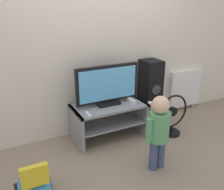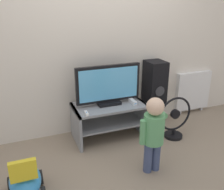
{
  "view_description": "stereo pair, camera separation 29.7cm",
  "coord_description": "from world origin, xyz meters",
  "px_view_note": "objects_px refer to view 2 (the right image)",
  "views": [
    {
      "loc": [
        -1.35,
        -2.48,
        1.77
      ],
      "look_at": [
        0.0,
        0.16,
        0.65
      ],
      "focal_mm": 40.0,
      "sensor_mm": 36.0,
      "label": 1
    },
    {
      "loc": [
        -1.08,
        -2.6,
        1.77
      ],
      "look_at": [
        0.0,
        0.16,
        0.65
      ],
      "focal_mm": 40.0,
      "sensor_mm": 36.0,
      "label": 2
    }
  ],
  "objects_px": {
    "remote_primary": "(87,113)",
    "radiator": "(193,91)",
    "speaker_tower": "(155,83)",
    "ride_on_toy": "(25,181)",
    "floor_fan": "(175,120)",
    "child": "(153,129)",
    "television": "(108,85)",
    "game_console": "(133,101)"
  },
  "relations": [
    {
      "from": "child",
      "to": "game_console",
      "type": "bearing_deg",
      "value": 80.18
    },
    {
      "from": "game_console",
      "to": "ride_on_toy",
      "type": "relative_size",
      "value": 0.36
    },
    {
      "from": "game_console",
      "to": "floor_fan",
      "type": "distance_m",
      "value": 0.63
    },
    {
      "from": "game_console",
      "to": "child",
      "type": "bearing_deg",
      "value": -99.82
    },
    {
      "from": "game_console",
      "to": "remote_primary",
      "type": "relative_size",
      "value": 1.33
    },
    {
      "from": "child",
      "to": "radiator",
      "type": "relative_size",
      "value": 1.24
    },
    {
      "from": "remote_primary",
      "to": "ride_on_toy",
      "type": "height_order",
      "value": "remote_primary"
    },
    {
      "from": "television",
      "to": "floor_fan",
      "type": "relative_size",
      "value": 1.47
    },
    {
      "from": "speaker_tower",
      "to": "ride_on_toy",
      "type": "height_order",
      "value": "speaker_tower"
    },
    {
      "from": "remote_primary",
      "to": "child",
      "type": "relative_size",
      "value": 0.15
    },
    {
      "from": "floor_fan",
      "to": "radiator",
      "type": "height_order",
      "value": "radiator"
    },
    {
      "from": "child",
      "to": "floor_fan",
      "type": "height_order",
      "value": "child"
    },
    {
      "from": "game_console",
      "to": "speaker_tower",
      "type": "relative_size",
      "value": 0.18
    },
    {
      "from": "remote_primary",
      "to": "radiator",
      "type": "height_order",
      "value": "radiator"
    },
    {
      "from": "game_console",
      "to": "ride_on_toy",
      "type": "height_order",
      "value": "game_console"
    },
    {
      "from": "television",
      "to": "radiator",
      "type": "height_order",
      "value": "television"
    },
    {
      "from": "child",
      "to": "remote_primary",
      "type": "bearing_deg",
      "value": 128.39
    },
    {
      "from": "television",
      "to": "floor_fan",
      "type": "height_order",
      "value": "television"
    },
    {
      "from": "remote_primary",
      "to": "ride_on_toy",
      "type": "xyz_separation_m",
      "value": [
        -0.78,
        -0.61,
        -0.31
      ]
    },
    {
      "from": "game_console",
      "to": "remote_primary",
      "type": "xyz_separation_m",
      "value": [
        -0.67,
        -0.11,
        -0.01
      ]
    },
    {
      "from": "remote_primary",
      "to": "radiator",
      "type": "distance_m",
      "value": 2.0
    },
    {
      "from": "child",
      "to": "speaker_tower",
      "type": "distance_m",
      "value": 1.16
    },
    {
      "from": "speaker_tower",
      "to": "television",
      "type": "bearing_deg",
      "value": -171.55
    },
    {
      "from": "game_console",
      "to": "floor_fan",
      "type": "xyz_separation_m",
      "value": [
        0.51,
        -0.27,
        -0.24
      ]
    },
    {
      "from": "television",
      "to": "remote_primary",
      "type": "bearing_deg",
      "value": -150.59
    },
    {
      "from": "speaker_tower",
      "to": "game_console",
      "type": "bearing_deg",
      "value": -155.41
    },
    {
      "from": "speaker_tower",
      "to": "radiator",
      "type": "bearing_deg",
      "value": 9.18
    },
    {
      "from": "remote_primary",
      "to": "game_console",
      "type": "bearing_deg",
      "value": 9.29
    },
    {
      "from": "speaker_tower",
      "to": "ride_on_toy",
      "type": "distance_m",
      "value": 2.17
    },
    {
      "from": "radiator",
      "to": "television",
      "type": "bearing_deg",
      "value": -171.17
    },
    {
      "from": "television",
      "to": "speaker_tower",
      "type": "distance_m",
      "value": 0.78
    },
    {
      "from": "remote_primary",
      "to": "floor_fan",
      "type": "bearing_deg",
      "value": -7.56
    },
    {
      "from": "game_console",
      "to": "speaker_tower",
      "type": "distance_m",
      "value": 0.52
    },
    {
      "from": "game_console",
      "to": "radiator",
      "type": "distance_m",
      "value": 1.32
    },
    {
      "from": "game_console",
      "to": "speaker_tower",
      "type": "bearing_deg",
      "value": 24.59
    },
    {
      "from": "remote_primary",
      "to": "speaker_tower",
      "type": "height_order",
      "value": "speaker_tower"
    },
    {
      "from": "television",
      "to": "floor_fan",
      "type": "xyz_separation_m",
      "value": [
        0.82,
        -0.36,
        -0.48
      ]
    },
    {
      "from": "television",
      "to": "speaker_tower",
      "type": "relative_size",
      "value": 0.89
    },
    {
      "from": "radiator",
      "to": "remote_primary",
      "type": "bearing_deg",
      "value": -166.98
    },
    {
      "from": "floor_fan",
      "to": "radiator",
      "type": "relative_size",
      "value": 0.85
    },
    {
      "from": "television",
      "to": "game_console",
      "type": "bearing_deg",
      "value": -16.87
    },
    {
      "from": "television",
      "to": "game_console",
      "type": "xyz_separation_m",
      "value": [
        0.31,
        -0.09,
        -0.24
      ]
    }
  ]
}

